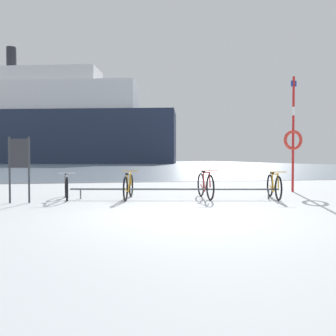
% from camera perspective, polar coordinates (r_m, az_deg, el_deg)
% --- Properties ---
extents(ground, '(80.00, 132.00, 0.08)m').
position_cam_1_polar(ground, '(60.74, -9.07, 0.47)').
color(ground, silver).
extents(bike_rack, '(5.90, 1.17, 0.31)m').
position_cam_1_polar(bike_rack, '(9.94, 1.05, -3.56)').
color(bike_rack, '#4C5156').
rests_on(bike_rack, ground).
extents(bicycle_0, '(0.46, 1.71, 0.77)m').
position_cam_1_polar(bicycle_0, '(10.38, -16.39, -2.98)').
color(bicycle_0, black).
rests_on(bicycle_0, ground).
extents(bicycle_1, '(0.53, 1.72, 0.80)m').
position_cam_1_polar(bicycle_1, '(9.97, -6.53, -3.03)').
color(bicycle_1, black).
rests_on(bicycle_1, ground).
extents(bicycle_2, '(0.46, 1.73, 0.84)m').
position_cam_1_polar(bicycle_2, '(10.12, 6.17, -2.86)').
color(bicycle_2, black).
rests_on(bicycle_2, ground).
extents(bicycle_3, '(0.55, 1.64, 0.80)m').
position_cam_1_polar(bicycle_3, '(10.49, 17.06, -2.87)').
color(bicycle_3, black).
rests_on(bicycle_3, ground).
extents(info_sign, '(0.55, 0.12, 1.73)m').
position_cam_1_polar(info_sign, '(9.80, -23.31, 1.38)').
color(info_sign, '#33383D').
rests_on(info_sign, ground).
extents(rescue_post, '(0.70, 0.11, 4.01)m').
position_cam_1_polar(rescue_post, '(12.86, 19.91, 4.89)').
color(rescue_post, red).
rests_on(rescue_post, ground).
extents(ferry_ship, '(57.23, 24.74, 25.80)m').
position_cam_1_polar(ferry_ship, '(81.99, -19.29, 6.77)').
color(ferry_ship, '#232D47').
rests_on(ferry_ship, ground).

